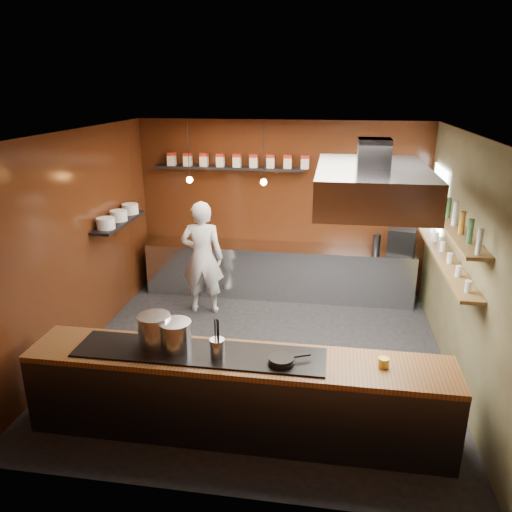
% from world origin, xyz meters
% --- Properties ---
extents(floor, '(5.00, 5.00, 0.00)m').
position_xyz_m(floor, '(0.00, 0.00, 0.00)').
color(floor, black).
rests_on(floor, ground).
extents(back_wall, '(5.00, 0.00, 5.00)m').
position_xyz_m(back_wall, '(0.00, 2.50, 1.50)').
color(back_wall, '#341409').
rests_on(back_wall, ground).
extents(left_wall, '(0.00, 5.00, 5.00)m').
position_xyz_m(left_wall, '(-2.50, 0.00, 1.50)').
color(left_wall, '#341409').
rests_on(left_wall, ground).
extents(right_wall, '(0.00, 5.00, 5.00)m').
position_xyz_m(right_wall, '(2.50, 0.00, 1.50)').
color(right_wall, '#444026').
rests_on(right_wall, ground).
extents(ceiling, '(5.00, 5.00, 0.00)m').
position_xyz_m(ceiling, '(0.00, 0.00, 3.00)').
color(ceiling, silver).
rests_on(ceiling, back_wall).
extents(window_pane, '(0.00, 1.00, 1.00)m').
position_xyz_m(window_pane, '(2.45, 1.70, 1.90)').
color(window_pane, white).
rests_on(window_pane, right_wall).
extents(prep_counter, '(4.60, 0.65, 0.90)m').
position_xyz_m(prep_counter, '(0.00, 2.17, 0.45)').
color(prep_counter, silver).
rests_on(prep_counter, floor).
extents(pass_counter, '(4.40, 0.72, 0.94)m').
position_xyz_m(pass_counter, '(-0.00, -1.60, 0.47)').
color(pass_counter, '#38383D').
rests_on(pass_counter, floor).
extents(tin_shelf, '(2.60, 0.26, 0.04)m').
position_xyz_m(tin_shelf, '(-0.90, 2.36, 2.20)').
color(tin_shelf, black).
rests_on(tin_shelf, back_wall).
extents(plate_shelf, '(0.30, 1.40, 0.04)m').
position_xyz_m(plate_shelf, '(-2.34, 1.00, 1.55)').
color(plate_shelf, black).
rests_on(plate_shelf, left_wall).
extents(bottle_shelf_upper, '(0.26, 2.80, 0.04)m').
position_xyz_m(bottle_shelf_upper, '(2.34, 0.30, 1.92)').
color(bottle_shelf_upper, brown).
rests_on(bottle_shelf_upper, right_wall).
extents(bottle_shelf_lower, '(0.26, 2.80, 0.04)m').
position_xyz_m(bottle_shelf_lower, '(2.34, 0.30, 1.45)').
color(bottle_shelf_lower, brown).
rests_on(bottle_shelf_lower, right_wall).
extents(extractor_hood, '(1.20, 2.00, 0.72)m').
position_xyz_m(extractor_hood, '(1.30, -0.40, 2.51)').
color(extractor_hood, '#38383D').
rests_on(extractor_hood, ceiling).
extents(pendant_left, '(0.10, 0.10, 0.95)m').
position_xyz_m(pendant_left, '(-1.40, 1.70, 2.15)').
color(pendant_left, black).
rests_on(pendant_left, ceiling).
extents(pendant_right, '(0.10, 0.10, 0.95)m').
position_xyz_m(pendant_right, '(-0.20, 1.70, 2.15)').
color(pendant_right, black).
rests_on(pendant_right, ceiling).
extents(storage_tins, '(2.43, 0.13, 0.22)m').
position_xyz_m(storage_tins, '(-0.75, 2.36, 2.33)').
color(storage_tins, beige).
rests_on(storage_tins, tin_shelf).
extents(plate_stacks, '(0.26, 1.16, 0.16)m').
position_xyz_m(plate_stacks, '(-2.34, 1.00, 1.65)').
color(plate_stacks, white).
rests_on(plate_stacks, plate_shelf).
extents(bottles, '(0.06, 2.66, 0.24)m').
position_xyz_m(bottles, '(2.34, 0.30, 2.06)').
color(bottles, silver).
rests_on(bottles, bottle_shelf_upper).
extents(wine_glasses, '(0.07, 2.37, 0.13)m').
position_xyz_m(wine_glasses, '(2.34, 0.30, 1.53)').
color(wine_glasses, silver).
rests_on(wine_glasses, bottle_shelf_lower).
extents(stockpot_large, '(0.43, 0.43, 0.34)m').
position_xyz_m(stockpot_large, '(-0.89, -1.53, 1.11)').
color(stockpot_large, silver).
rests_on(stockpot_large, pass_counter).
extents(stockpot_small, '(0.35, 0.35, 0.31)m').
position_xyz_m(stockpot_small, '(-0.65, -1.59, 1.10)').
color(stockpot_small, '#B7B9BF').
rests_on(stockpot_small, pass_counter).
extents(utensil_crock, '(0.17, 0.17, 0.20)m').
position_xyz_m(utensil_crock, '(-0.19, -1.67, 1.04)').
color(utensil_crock, silver).
rests_on(utensil_crock, pass_counter).
extents(frying_pan, '(0.42, 0.27, 0.07)m').
position_xyz_m(frying_pan, '(0.47, -1.70, 0.97)').
color(frying_pan, black).
rests_on(frying_pan, pass_counter).
extents(butter_jar, '(0.13, 0.13, 0.09)m').
position_xyz_m(butter_jar, '(1.46, -1.57, 0.97)').
color(butter_jar, yellow).
rests_on(butter_jar, pass_counter).
extents(espresso_machine, '(0.50, 0.48, 0.42)m').
position_xyz_m(espresso_machine, '(2.04, 2.12, 1.11)').
color(espresso_machine, black).
rests_on(espresso_machine, prep_counter).
extents(chef, '(0.72, 0.51, 1.85)m').
position_xyz_m(chef, '(-1.13, 1.32, 0.92)').
color(chef, silver).
rests_on(chef, floor).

